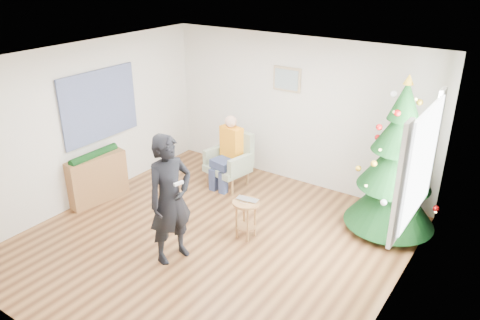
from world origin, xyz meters
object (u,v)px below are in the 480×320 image
Objects in this scene: stool at (246,219)px; standing_man at (170,199)px; armchair at (230,166)px; christmas_tree at (396,165)px; console at (97,178)px.

stool is 0.33× the size of standing_man.
armchair is at bearing 29.76° from standing_man.
christmas_tree is 1.33× the size of standing_man.
armchair is at bearing 132.93° from stool.
stool is 2.71m from console.
standing_man reaches higher than armchair.
standing_man is at bearing -4.16° from console.
console is (-1.49, -1.72, 0.04)m from armchair.
stool is 1.73m from armchair.
standing_man is at bearing -119.38° from stool.
armchair is (-2.83, -0.10, -0.71)m from christmas_tree.
stool is at bearing -15.51° from standing_man.
christmas_tree is at bearing 32.33° from console.
armchair is at bearing 58.51° from console.
console is at bearing -120.32° from armchair.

